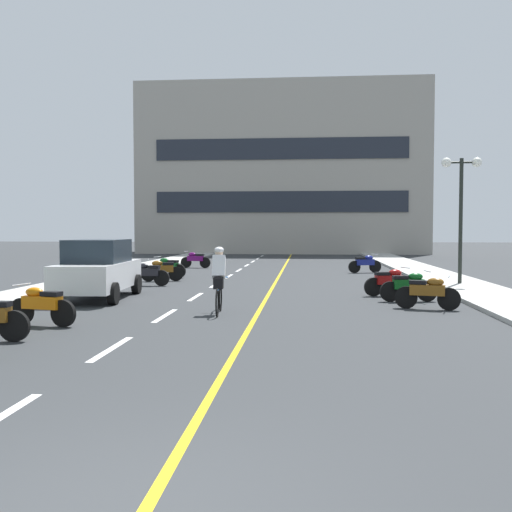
{
  "coord_description": "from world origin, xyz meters",
  "views": [
    {
      "loc": [
        1.46,
        -4.1,
        2.15
      ],
      "look_at": [
        -0.47,
        18.45,
        1.09
      ],
      "focal_mm": 41.01,
      "sensor_mm": 36.0,
      "label": 1
    }
  ],
  "objects_px": {
    "motorcycle_11": "(195,259)",
    "cyclist_rider": "(219,279)",
    "motorcycle_10": "(365,263)",
    "street_lamp_mid": "(461,190)",
    "motorcycle_8": "(162,270)",
    "motorcycle_7": "(147,273)",
    "motorcycle_6": "(390,281)",
    "motorcycle_4": "(428,292)",
    "motorcycle_3": "(42,305)",
    "motorcycle_9": "(168,267)",
    "motorcycle_5": "(409,286)",
    "parked_car_near": "(98,269)"
  },
  "relations": [
    {
      "from": "motorcycle_4",
      "to": "motorcycle_5",
      "type": "relative_size",
      "value": 0.98
    },
    {
      "from": "motorcycle_4",
      "to": "motorcycle_5",
      "type": "xyz_separation_m",
      "value": [
        -0.21,
        1.65,
        0.0
      ]
    },
    {
      "from": "street_lamp_mid",
      "to": "motorcycle_4",
      "type": "relative_size",
      "value": 2.81
    },
    {
      "from": "parked_car_near",
      "to": "motorcycle_3",
      "type": "relative_size",
      "value": 2.56
    },
    {
      "from": "motorcycle_7",
      "to": "motorcycle_9",
      "type": "relative_size",
      "value": 1.03
    },
    {
      "from": "motorcycle_8",
      "to": "motorcycle_10",
      "type": "xyz_separation_m",
      "value": [
        8.75,
        5.38,
        0.0
      ]
    },
    {
      "from": "motorcycle_7",
      "to": "motorcycle_9",
      "type": "xyz_separation_m",
      "value": [
        -0.11,
        3.77,
        0.0
      ]
    },
    {
      "from": "motorcycle_7",
      "to": "motorcycle_6",
      "type": "bearing_deg",
      "value": -16.87
    },
    {
      "from": "motorcycle_11",
      "to": "cyclist_rider",
      "type": "height_order",
      "value": "cyclist_rider"
    },
    {
      "from": "motorcycle_3",
      "to": "motorcycle_9",
      "type": "distance_m",
      "value": 12.9
    },
    {
      "from": "motorcycle_4",
      "to": "parked_car_near",
      "type": "bearing_deg",
      "value": 170.64
    },
    {
      "from": "parked_car_near",
      "to": "motorcycle_7",
      "type": "distance_m",
      "value": 4.2
    },
    {
      "from": "parked_car_near",
      "to": "motorcycle_11",
      "type": "xyz_separation_m",
      "value": [
        0.28,
        14.31,
        -0.44
      ]
    },
    {
      "from": "street_lamp_mid",
      "to": "motorcycle_4",
      "type": "bearing_deg",
      "value": -110.97
    },
    {
      "from": "motorcycle_3",
      "to": "motorcycle_8",
      "type": "height_order",
      "value": "same"
    },
    {
      "from": "parked_car_near",
      "to": "motorcycle_8",
      "type": "relative_size",
      "value": 2.57
    },
    {
      "from": "motorcycle_5",
      "to": "parked_car_near",
      "type": "bearing_deg",
      "value": -179.58
    },
    {
      "from": "motorcycle_5",
      "to": "cyclist_rider",
      "type": "distance_m",
      "value": 5.97
    },
    {
      "from": "motorcycle_6",
      "to": "motorcycle_7",
      "type": "relative_size",
      "value": 0.97
    },
    {
      "from": "motorcycle_4",
      "to": "motorcycle_5",
      "type": "bearing_deg",
      "value": 97.18
    },
    {
      "from": "parked_car_near",
      "to": "motorcycle_10",
      "type": "bearing_deg",
      "value": 50.99
    },
    {
      "from": "motorcycle_9",
      "to": "cyclist_rider",
      "type": "height_order",
      "value": "cyclist_rider"
    },
    {
      "from": "street_lamp_mid",
      "to": "motorcycle_4",
      "type": "height_order",
      "value": "street_lamp_mid"
    },
    {
      "from": "motorcycle_3",
      "to": "motorcycle_8",
      "type": "xyz_separation_m",
      "value": [
        -0.04,
        10.98,
        0.0
      ]
    },
    {
      "from": "street_lamp_mid",
      "to": "motorcycle_8",
      "type": "height_order",
      "value": "street_lamp_mid"
    },
    {
      "from": "motorcycle_4",
      "to": "motorcycle_11",
      "type": "distance_m",
      "value": 18.41
    },
    {
      "from": "motorcycle_10",
      "to": "cyclist_rider",
      "type": "relative_size",
      "value": 0.93
    },
    {
      "from": "motorcycle_10",
      "to": "street_lamp_mid",
      "type": "bearing_deg",
      "value": -66.35
    },
    {
      "from": "parked_car_near",
      "to": "motorcycle_7",
      "type": "bearing_deg",
      "value": 84.68
    },
    {
      "from": "motorcycle_11",
      "to": "street_lamp_mid",
      "type": "bearing_deg",
      "value": -38.59
    },
    {
      "from": "motorcycle_8",
      "to": "motorcycle_11",
      "type": "height_order",
      "value": "same"
    },
    {
      "from": "motorcycle_11",
      "to": "cyclist_rider",
      "type": "distance_m",
      "value": 17.55
    },
    {
      "from": "motorcycle_8",
      "to": "motorcycle_10",
      "type": "bearing_deg",
      "value": 31.58
    },
    {
      "from": "motorcycle_4",
      "to": "motorcycle_8",
      "type": "relative_size",
      "value": 1.0
    },
    {
      "from": "motorcycle_7",
      "to": "motorcycle_10",
      "type": "relative_size",
      "value": 1.04
    },
    {
      "from": "parked_car_near",
      "to": "motorcycle_9",
      "type": "relative_size",
      "value": 2.59
    },
    {
      "from": "motorcycle_3",
      "to": "motorcycle_9",
      "type": "height_order",
      "value": "same"
    },
    {
      "from": "motorcycle_8",
      "to": "cyclist_rider",
      "type": "xyz_separation_m",
      "value": [
        3.67,
        -8.82,
        0.41
      ]
    },
    {
      "from": "motorcycle_3",
      "to": "motorcycle_7",
      "type": "relative_size",
      "value": 0.99
    },
    {
      "from": "motorcycle_11",
      "to": "cyclist_rider",
      "type": "relative_size",
      "value": 0.96
    },
    {
      "from": "motorcycle_7",
      "to": "motorcycle_4",
      "type": "bearing_deg",
      "value": -31.97
    },
    {
      "from": "street_lamp_mid",
      "to": "motorcycle_11",
      "type": "distance_m",
      "value": 15.4
    },
    {
      "from": "motorcycle_10",
      "to": "motorcycle_11",
      "type": "xyz_separation_m",
      "value": [
        -8.95,
        2.92,
        0.0
      ]
    },
    {
      "from": "motorcycle_3",
      "to": "motorcycle_10",
      "type": "relative_size",
      "value": 1.02
    },
    {
      "from": "motorcycle_6",
      "to": "motorcycle_11",
      "type": "distance_m",
      "value": 15.47
    },
    {
      "from": "motorcycle_3",
      "to": "cyclist_rider",
      "type": "distance_m",
      "value": 4.25
    },
    {
      "from": "motorcycle_3",
      "to": "motorcycle_10",
      "type": "distance_m",
      "value": 18.53
    },
    {
      "from": "motorcycle_4",
      "to": "motorcycle_10",
      "type": "relative_size",
      "value": 1.01
    },
    {
      "from": "motorcycle_9",
      "to": "motorcycle_11",
      "type": "relative_size",
      "value": 0.98
    },
    {
      "from": "motorcycle_3",
      "to": "motorcycle_8",
      "type": "relative_size",
      "value": 1.0
    }
  ]
}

